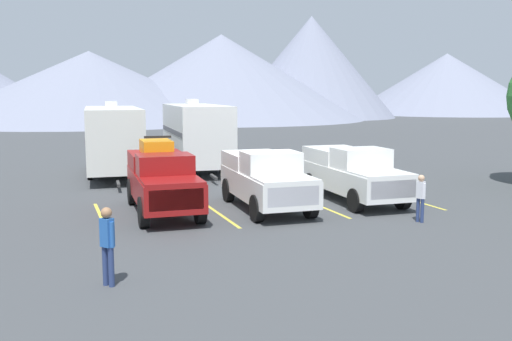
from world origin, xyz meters
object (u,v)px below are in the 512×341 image
Objects in this scene: camper_trailer_a at (113,137)px; pickup_truck_b at (265,178)px; person_c at (107,241)px; pickup_truck_a at (162,178)px; pickup_truck_c at (352,172)px; camper_trailer_b at (196,133)px; person_b at (421,195)px.

pickup_truck_b is at bearing -67.61° from camper_trailer_a.
camper_trailer_a is 16.54m from person_c.
camper_trailer_a is (-0.58, 9.30, 0.75)m from pickup_truck_a.
camper_trailer_b reaches higher than pickup_truck_c.
camper_trailer_b is at bearing 89.21° from pickup_truck_b.
pickup_truck_a is at bearing 149.03° from person_b.
pickup_truck_a is 9.35m from camper_trailer_a.
camper_trailer_b is at bearing 104.85° from person_b.
pickup_truck_b is 8.83m from person_c.
pickup_truck_b is at bearing -11.21° from pickup_truck_a.
pickup_truck_b reaches higher than pickup_truck_c.
pickup_truck_b is 3.71m from pickup_truck_c.
person_b is (3.70, -13.94, -1.10)m from camper_trailer_b.
person_c is (-6.23, -16.61, -0.99)m from camper_trailer_b.
camper_trailer_b reaches higher than pickup_truck_a.
pickup_truck_c is at bearing -2.93° from pickup_truck_a.
pickup_truck_a is at bearing -111.15° from camper_trailer_b.
person_c reaches higher than person_b.
pickup_truck_c is at bearing 91.96° from person_b.
person_b is (3.84, -3.73, -0.22)m from pickup_truck_b.
pickup_truck_a reaches higher than person_c.
pickup_truck_c reaches higher than person_b.
camper_trailer_b is 17.76m from person_c.
camper_trailer_a is at bearing 93.57° from pickup_truck_a.
camper_trailer_b is (-3.56, 9.89, 0.89)m from pickup_truck_c.
person_b is at bearing -88.04° from pickup_truck_c.
pickup_truck_a is 0.65× the size of camper_trailer_b.
pickup_truck_c is at bearing 5.12° from pickup_truck_b.
camper_trailer_a is at bearing 112.39° from pickup_truck_b.
person_b is (0.14, -4.06, -0.21)m from pickup_truck_c.
camper_trailer_b is (4.26, 0.21, 0.05)m from camper_trailer_a.
pickup_truck_a reaches higher than pickup_truck_b.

